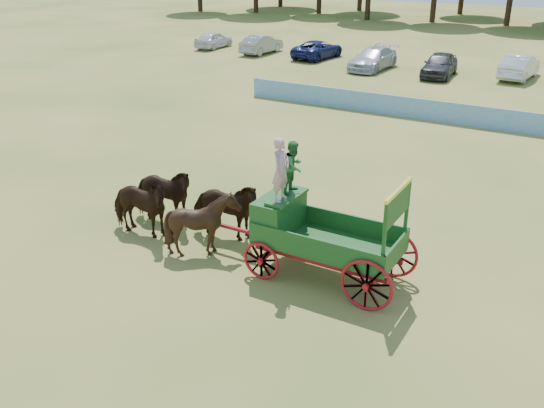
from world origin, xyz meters
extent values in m
plane|color=tan|center=(0.00, 0.00, 0.00)|extent=(160.00, 160.00, 0.00)
imported|color=black|center=(-7.43, 0.66, 0.96)|extent=(2.35, 1.22, 1.92)
imported|color=black|center=(-7.43, 1.76, 0.96)|extent=(2.42, 1.41, 1.92)
imported|color=black|center=(-5.03, 0.66, 0.96)|extent=(1.91, 1.74, 1.92)
imported|color=black|center=(-5.03, 1.76, 0.96)|extent=(2.44, 1.49, 1.92)
cube|color=maroon|center=(-2.83, 1.21, 0.60)|extent=(0.12, 2.00, 0.12)
cube|color=maroon|center=(0.17, 1.21, 0.60)|extent=(0.12, 2.00, 0.12)
cube|color=maroon|center=(-1.33, 0.66, 0.72)|extent=(3.80, 0.10, 0.12)
cube|color=maroon|center=(-1.33, 1.76, 0.72)|extent=(3.80, 0.10, 0.12)
cube|color=maroon|center=(-3.73, 1.21, 0.75)|extent=(2.80, 0.09, 0.09)
cube|color=#1C521B|center=(-1.33, 1.21, 1.00)|extent=(3.80, 1.80, 0.10)
cube|color=#1C521B|center=(-1.33, 0.33, 1.30)|extent=(3.80, 0.06, 0.55)
cube|color=#1C521B|center=(-1.33, 2.09, 1.30)|extent=(3.80, 0.06, 0.55)
cube|color=#1C521B|center=(0.55, 1.21, 1.30)|extent=(0.06, 1.80, 0.55)
cube|color=#1C521B|center=(-2.83, 1.21, 1.55)|extent=(0.85, 1.70, 1.05)
cube|color=#1C521B|center=(-2.58, 1.21, 2.12)|extent=(0.55, 1.50, 0.08)
cube|color=#1C521B|center=(-3.21, 1.21, 1.35)|extent=(0.10, 1.60, 0.65)
cube|color=#1C521B|center=(-3.03, 1.21, 1.05)|extent=(0.55, 1.60, 0.06)
cube|color=#1C521B|center=(0.47, 0.41, 1.95)|extent=(0.08, 0.08, 1.80)
cube|color=#1C521B|center=(0.47, 2.01, 1.95)|extent=(0.08, 0.08, 1.80)
cube|color=#1C521B|center=(0.47, 1.21, 2.55)|extent=(0.07, 1.75, 0.75)
cube|color=yellow|center=(0.47, 1.21, 2.95)|extent=(0.08, 1.80, 0.09)
cube|color=yellow|center=(0.43, 1.21, 2.55)|extent=(0.02, 1.30, 0.12)
torus|color=maroon|center=(-2.83, 0.26, 0.55)|extent=(1.09, 0.09, 1.09)
torus|color=maroon|center=(-2.83, 2.16, 0.55)|extent=(1.09, 0.09, 1.09)
torus|color=maroon|center=(0.17, 0.26, 0.70)|extent=(1.39, 0.09, 1.39)
torus|color=maroon|center=(0.17, 2.16, 0.70)|extent=(1.39, 0.09, 1.39)
imported|color=#C5979E|center=(-2.58, 0.86, 3.01)|extent=(0.41, 0.62, 1.70)
imported|color=#296F32|center=(-2.58, 1.56, 2.87)|extent=(0.54, 0.69, 1.42)
cube|color=#1F67AC|center=(-1.00, 18.00, 0.53)|extent=(26.00, 0.08, 1.05)
imported|color=silver|center=(-26.00, 30.92, 0.69)|extent=(1.77, 4.12, 1.39)
imported|color=gray|center=(-21.11, 30.63, 0.72)|extent=(1.67, 4.42, 1.44)
imported|color=navy|center=(-16.23, 30.95, 0.68)|extent=(2.70, 5.06, 1.35)
imported|color=silver|center=(-10.93, 28.96, 0.74)|extent=(2.34, 5.23, 1.49)
imported|color=#333338|center=(-6.18, 28.88, 0.79)|extent=(2.22, 4.76, 1.58)
imported|color=silver|center=(-1.46, 30.86, 0.78)|extent=(1.99, 4.82, 1.55)
cylinder|color=#382314|center=(-22.13, 55.77, 2.21)|extent=(0.60, 0.60, 4.43)
cylinder|color=#382314|center=(-7.37, 58.63, 2.58)|extent=(0.60, 0.60, 5.15)
camera|label=1|loc=(4.57, -11.90, 8.44)|focal=40.00mm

